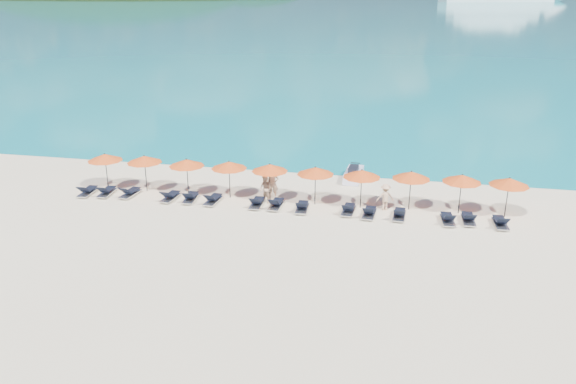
# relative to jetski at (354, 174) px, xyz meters

# --- Properties ---
(ground) EXTENTS (1400.00, 1400.00, 0.00)m
(ground) POSITION_rel_jetski_xyz_m (-3.02, -9.29, -0.39)
(ground) COLOR beige
(headland_main) EXTENTS (374.00, 242.00, 126.50)m
(headland_main) POSITION_rel_jetski_xyz_m (-303.02, 530.71, -38.39)
(headland_main) COLOR black
(headland_main) RESTS_ON ground
(headland_small) EXTENTS (162.00, 126.00, 85.50)m
(headland_small) POSITION_rel_jetski_xyz_m (-153.02, 550.71, -35.39)
(headland_small) COLOR black
(headland_small) RESTS_ON ground
(jetski) EXTENTS (1.14, 2.71, 0.95)m
(jetski) POSITION_rel_jetski_xyz_m (0.00, 0.00, 0.00)
(jetski) COLOR #D9D9FC
(jetski) RESTS_ON ground
(beachgoer_a) EXTENTS (0.73, 0.54, 1.83)m
(beachgoer_a) POSITION_rel_jetski_xyz_m (-4.33, -4.31, 0.53)
(beachgoer_a) COLOR #D9AC88
(beachgoer_a) RESTS_ON ground
(beachgoer_b) EXTENTS (0.91, 0.82, 1.63)m
(beachgoer_b) POSITION_rel_jetski_xyz_m (-4.59, -5.07, 0.42)
(beachgoer_b) COLOR #D9AC88
(beachgoer_b) RESTS_ON ground
(beachgoer_c) EXTENTS (1.06, 0.67, 1.52)m
(beachgoer_c) POSITION_rel_jetski_xyz_m (2.19, -4.82, 0.37)
(beachgoer_c) COLOR #D9AC88
(beachgoer_c) RESTS_ON ground
(umbrella_0) EXTENTS (2.10, 2.10, 2.28)m
(umbrella_0) POSITION_rel_jetski_xyz_m (-14.68, -4.71, 1.63)
(umbrella_0) COLOR black
(umbrella_0) RESTS_ON ground
(umbrella_1) EXTENTS (2.10, 2.10, 2.28)m
(umbrella_1) POSITION_rel_jetski_xyz_m (-12.16, -4.60, 1.63)
(umbrella_1) COLOR black
(umbrella_1) RESTS_ON ground
(umbrella_2) EXTENTS (2.10, 2.10, 2.28)m
(umbrella_2) POSITION_rel_jetski_xyz_m (-9.42, -4.76, 1.63)
(umbrella_2) COLOR black
(umbrella_2) RESTS_ON ground
(umbrella_3) EXTENTS (2.10, 2.10, 2.28)m
(umbrella_3) POSITION_rel_jetski_xyz_m (-6.84, -4.70, 1.63)
(umbrella_3) COLOR black
(umbrella_3) RESTS_ON ground
(umbrella_4) EXTENTS (2.10, 2.10, 2.28)m
(umbrella_4) POSITION_rel_jetski_xyz_m (-4.41, -4.72, 1.63)
(umbrella_4) COLOR black
(umbrella_4) RESTS_ON ground
(umbrella_5) EXTENTS (2.10, 2.10, 2.28)m
(umbrella_5) POSITION_rel_jetski_xyz_m (-1.76, -4.77, 1.63)
(umbrella_5) COLOR black
(umbrella_5) RESTS_ON ground
(umbrella_6) EXTENTS (2.10, 2.10, 2.28)m
(umbrella_6) POSITION_rel_jetski_xyz_m (0.84, -4.76, 1.63)
(umbrella_6) COLOR black
(umbrella_6) RESTS_ON ground
(umbrella_7) EXTENTS (2.10, 2.10, 2.28)m
(umbrella_7) POSITION_rel_jetski_xyz_m (3.51, -4.49, 1.63)
(umbrella_7) COLOR black
(umbrella_7) RESTS_ON ground
(umbrella_8) EXTENTS (2.10, 2.10, 2.28)m
(umbrella_8) POSITION_rel_jetski_xyz_m (6.19, -4.51, 1.63)
(umbrella_8) COLOR black
(umbrella_8) RESTS_ON ground
(umbrella_9) EXTENTS (2.10, 2.10, 2.28)m
(umbrella_9) POSITION_rel_jetski_xyz_m (8.60, -4.57, 1.63)
(umbrella_9) COLOR black
(umbrella_9) RESTS_ON ground
(lounger_0) EXTENTS (0.72, 1.73, 0.66)m
(lounger_0) POSITION_rel_jetski_xyz_m (-15.34, -5.97, -0.15)
(lounger_0) COLOR silver
(lounger_0) RESTS_ON ground
(lounger_1) EXTENTS (0.75, 1.74, 0.66)m
(lounger_1) POSITION_rel_jetski_xyz_m (-14.19, -5.79, -0.15)
(lounger_1) COLOR silver
(lounger_1) RESTS_ON ground
(lounger_2) EXTENTS (0.77, 1.75, 0.66)m
(lounger_2) POSITION_rel_jetski_xyz_m (-12.73, -5.68, -0.15)
(lounger_2) COLOR silver
(lounger_2) RESTS_ON ground
(lounger_3) EXTENTS (0.71, 1.73, 0.66)m
(lounger_3) POSITION_rel_jetski_xyz_m (-10.14, -5.80, -0.15)
(lounger_3) COLOR silver
(lounger_3) RESTS_ON ground
(lounger_4) EXTENTS (0.79, 1.75, 0.66)m
(lounger_4) POSITION_rel_jetski_xyz_m (-8.92, -5.72, -0.15)
(lounger_4) COLOR silver
(lounger_4) RESTS_ON ground
(lounger_5) EXTENTS (0.72, 1.73, 0.66)m
(lounger_5) POSITION_rel_jetski_xyz_m (-7.53, -5.77, -0.15)
(lounger_5) COLOR silver
(lounger_5) RESTS_ON ground
(lounger_6) EXTENTS (0.66, 1.71, 0.66)m
(lounger_6) POSITION_rel_jetski_xyz_m (-4.92, -5.77, -0.15)
(lounger_6) COLOR silver
(lounger_6) RESTS_ON ground
(lounger_7) EXTENTS (0.67, 1.72, 0.66)m
(lounger_7) POSITION_rel_jetski_xyz_m (-3.81, -5.75, -0.15)
(lounger_7) COLOR silver
(lounger_7) RESTS_ON ground
(lounger_8) EXTENTS (0.72, 1.73, 0.66)m
(lounger_8) POSITION_rel_jetski_xyz_m (-2.30, -5.90, -0.15)
(lounger_8) COLOR silver
(lounger_8) RESTS_ON ground
(lounger_9) EXTENTS (0.71, 1.73, 0.66)m
(lounger_9) POSITION_rel_jetski_xyz_m (0.26, -5.75, -0.15)
(lounger_9) COLOR silver
(lounger_9) RESTS_ON ground
(lounger_10) EXTENTS (0.74, 1.74, 0.66)m
(lounger_10) POSITION_rel_jetski_xyz_m (1.42, -5.97, -0.15)
(lounger_10) COLOR silver
(lounger_10) RESTS_ON ground
(lounger_11) EXTENTS (0.71, 1.73, 0.66)m
(lounger_11) POSITION_rel_jetski_xyz_m (3.01, -5.90, -0.15)
(lounger_11) COLOR silver
(lounger_11) RESTS_ON ground
(lounger_12) EXTENTS (0.77, 1.75, 0.66)m
(lounger_12) POSITION_rel_jetski_xyz_m (5.53, -6.04, -0.15)
(lounger_12) COLOR silver
(lounger_12) RESTS_ON ground
(lounger_13) EXTENTS (0.67, 1.72, 0.66)m
(lounger_13) POSITION_rel_jetski_xyz_m (6.60, -5.78, -0.15)
(lounger_13) COLOR silver
(lounger_13) RESTS_ON ground
(lounger_14) EXTENTS (0.71, 1.73, 0.66)m
(lounger_14) POSITION_rel_jetski_xyz_m (8.19, -5.95, -0.15)
(lounger_14) COLOR silver
(lounger_14) RESTS_ON ground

